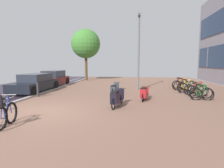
% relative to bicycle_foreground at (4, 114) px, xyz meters
% --- Properties ---
extents(ground, '(21.00, 40.00, 0.13)m').
position_rel_bicycle_foreground_xyz_m(ground, '(1.80, 1.71, -0.43)').
color(ground, '#2D202F').
extents(bicycle_foreground, '(0.61, 1.42, 1.14)m').
position_rel_bicycle_foreground_xyz_m(bicycle_foreground, '(0.00, 0.00, 0.00)').
color(bicycle_foreground, black).
rests_on(bicycle_foreground, ground).
extents(bicycle_rack_00, '(1.34, 0.48, 0.97)m').
position_rel_bicycle_foreground_xyz_m(bicycle_rack_00, '(7.99, 5.20, -0.07)').
color(bicycle_rack_00, black).
rests_on(bicycle_rack_00, ground).
extents(bicycle_rack_01, '(1.32, 0.48, 0.94)m').
position_rel_bicycle_foreground_xyz_m(bicycle_rack_01, '(8.14, 5.81, -0.08)').
color(bicycle_rack_01, black).
rests_on(bicycle_rack_01, ground).
extents(bicycle_rack_02, '(1.39, 0.48, 1.00)m').
position_rel_bicycle_foreground_xyz_m(bicycle_rack_02, '(8.17, 6.42, -0.06)').
color(bicycle_rack_02, black).
rests_on(bicycle_rack_02, ground).
extents(bicycle_rack_03, '(1.37, 0.48, 0.99)m').
position_rel_bicycle_foreground_xyz_m(bicycle_rack_03, '(8.14, 7.03, -0.06)').
color(bicycle_rack_03, black).
rests_on(bicycle_rack_03, ground).
extents(bicycle_rack_04, '(1.45, 0.48, 1.02)m').
position_rel_bicycle_foreground_xyz_m(bicycle_rack_04, '(7.93, 7.64, -0.05)').
color(bicycle_rack_04, black).
rests_on(bicycle_rack_04, ground).
extents(bicycle_rack_05, '(1.39, 0.48, 0.99)m').
position_rel_bicycle_foreground_xyz_m(bicycle_rack_05, '(8.02, 8.25, -0.06)').
color(bicycle_rack_05, black).
rests_on(bicycle_rack_05, ground).
extents(bicycle_rack_06, '(1.44, 0.48, 1.02)m').
position_rel_bicycle_foreground_xyz_m(bicycle_rack_06, '(7.92, 8.86, -0.05)').
color(bicycle_rack_06, black).
rests_on(bicycle_rack_06, ground).
extents(bicycle_rack_07, '(1.38, 0.48, 1.02)m').
position_rel_bicycle_foreground_xyz_m(bicycle_rack_07, '(7.91, 9.47, -0.05)').
color(bicycle_rack_07, black).
rests_on(bicycle_rack_07, ground).
extents(bicycle_rack_08, '(1.29, 0.48, 0.93)m').
position_rel_bicycle_foreground_xyz_m(bicycle_rack_08, '(7.99, 10.08, -0.08)').
color(bicycle_rack_08, black).
rests_on(bicycle_rack_08, ground).
extents(scooter_near, '(0.56, 1.76, 0.80)m').
position_rel_bicycle_foreground_xyz_m(scooter_near, '(2.96, 6.19, -0.03)').
color(scooter_near, black).
rests_on(scooter_near, ground).
extents(scooter_mid, '(0.67, 1.87, 0.84)m').
position_rel_bicycle_foreground_xyz_m(scooter_mid, '(3.39, 3.05, 0.02)').
color(scooter_mid, black).
rests_on(scooter_mid, ground).
extents(scooter_far, '(0.65, 1.60, 0.76)m').
position_rel_bicycle_foreground_xyz_m(scooter_far, '(4.77, 4.75, -0.02)').
color(scooter_far, black).
rests_on(scooter_far, ground).
extents(parked_car_near, '(1.86, 4.34, 1.30)m').
position_rel_bicycle_foreground_xyz_m(parked_car_near, '(-2.90, 7.01, 0.21)').
color(parked_car_near, black).
rests_on(parked_car_near, ground).
extents(parked_car_far, '(1.78, 4.03, 1.38)m').
position_rel_bicycle_foreground_xyz_m(parked_car_far, '(-3.10, 10.39, 0.24)').
color(parked_car_far, maroon).
rests_on(parked_car_far, ground).
extents(lamp_post, '(0.20, 0.52, 5.77)m').
position_rel_bicycle_foreground_xyz_m(lamp_post, '(4.55, 8.98, 2.80)').
color(lamp_post, slate).
rests_on(lamp_post, ground).
extents(street_tree, '(3.42, 3.42, 6.05)m').
position_rel_bicycle_foreground_xyz_m(street_tree, '(-1.48, 15.98, 3.92)').
color(street_tree, brown).
rests_on(street_tree, ground).
extents(bollard_far, '(0.12, 0.12, 0.86)m').
position_rel_bicycle_foreground_xyz_m(bollard_far, '(-1.67, 5.09, 0.02)').
color(bollard_far, '#38383D').
rests_on(bollard_far, ground).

